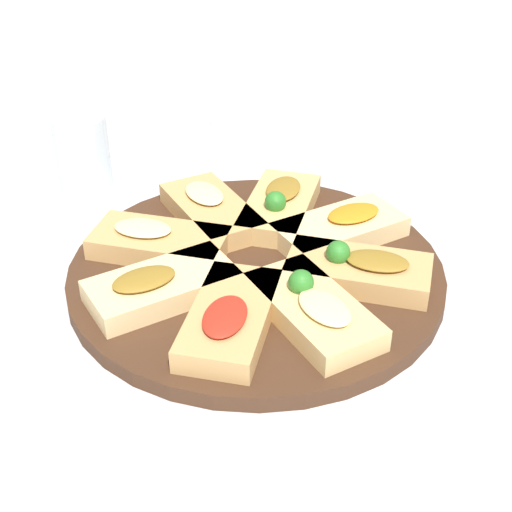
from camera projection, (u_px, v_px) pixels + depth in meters
The scene contains 12 objects.
ground_plane at pixel (256, 278), 0.82m from camera, with size 3.00×3.00×0.00m, color silver.
serving_board at pixel (256, 272), 0.81m from camera, with size 0.43×0.43×0.02m, color #422819.
focaccia_slice_0 at pixel (161, 286), 0.75m from camera, with size 0.10×0.16×0.03m.
focaccia_slice_1 at pixel (230, 318), 0.71m from camera, with size 0.17×0.15×0.03m.
focaccia_slice_2 at pixel (313, 309), 0.72m from camera, with size 0.16×0.09×0.05m.
focaccia_slice_3 at pixel (358, 269), 0.78m from camera, with size 0.16×0.17×0.05m.
focaccia_slice_4 at pixel (341, 228), 0.85m from camera, with size 0.09×0.16×0.03m.
focaccia_slice_5 at pixel (280, 206), 0.89m from camera, with size 0.17×0.16×0.05m.
focaccia_slice_6 at pixel (211, 210), 0.89m from camera, with size 0.16×0.09×0.03m.
focaccia_slice_7 at pixel (158, 241), 0.83m from camera, with size 0.15×0.17×0.03m.
plate_left at pixel (154, 130), 1.16m from camera, with size 0.21×0.21×0.02m.
water_glass at pixel (83, 152), 0.98m from camera, with size 0.08×0.08×0.11m, color silver.
Camera 1 is at (0.62, -0.27, 0.47)m, focal length 50.00 mm.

